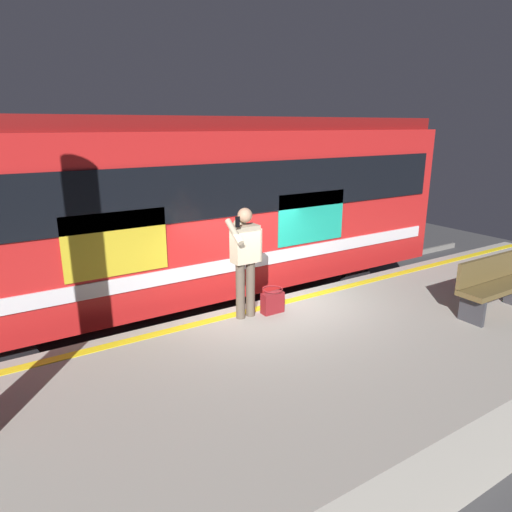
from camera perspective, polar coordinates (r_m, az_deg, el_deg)
The scene contains 9 objects.
ground_plane at distance 8.27m, azimuth 0.58°, elevation -12.77°, with size 24.48×24.48×0.00m, color #3D3D3F.
platform at distance 6.66m, azimuth 10.18°, elevation -15.22°, with size 14.90×3.92×1.12m, color #9E998E.
safety_line at distance 7.56m, azimuth 1.86°, elevation -6.21°, with size 14.60×0.16×0.01m, color yellow.
track_rail_near at distance 9.35m, azimuth -4.31°, elevation -8.70°, with size 19.37×0.08×0.16m, color slate.
track_rail_far at distance 10.53m, azimuth -8.05°, elevation -5.87°, with size 19.37×0.08×0.16m, color slate.
train_carriage at distance 9.11m, azimuth -8.45°, elevation 6.66°, with size 10.75×3.05×3.97m.
passenger at distance 6.82m, azimuth -1.39°, elevation 0.28°, with size 0.57×0.55×1.71m.
handbag at distance 7.23m, azimuth 2.08°, elevation -5.71°, with size 0.36×0.32×0.40m.
bench at distance 8.03m, azimuth 27.69°, elevation -3.08°, with size 1.55×0.44×0.90m.
Camera 1 is at (3.97, 6.06, 4.00)m, focal length 31.94 mm.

